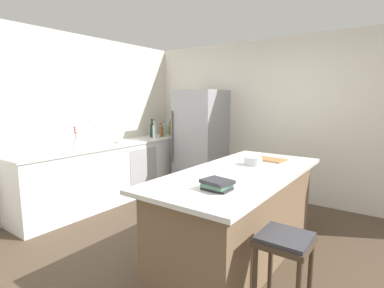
% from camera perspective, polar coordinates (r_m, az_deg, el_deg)
% --- Properties ---
extents(ground_plane, '(7.20, 7.20, 0.00)m').
position_cam_1_polar(ground_plane, '(3.43, 1.85, -19.81)').
color(ground_plane, '#4C3D2D').
extents(wall_rear, '(6.00, 0.10, 2.60)m').
position_cam_1_polar(wall_rear, '(5.06, 16.40, 4.49)').
color(wall_rear, silver).
rests_on(wall_rear, ground_plane).
extents(wall_left, '(0.10, 6.00, 2.60)m').
position_cam_1_polar(wall_left, '(4.85, -22.90, 4.00)').
color(wall_left, silver).
rests_on(wall_left, ground_plane).
extents(counter_run_left, '(0.64, 3.16, 0.93)m').
position_cam_1_polar(counter_run_left, '(4.99, -14.94, -5.20)').
color(counter_run_left, white).
rests_on(counter_run_left, ground_plane).
extents(kitchen_island, '(1.01, 2.28, 0.91)m').
position_cam_1_polar(kitchen_island, '(3.20, 9.14, -13.03)').
color(kitchen_island, '#7A6047').
rests_on(kitchen_island, ground_plane).
extents(refrigerator, '(0.77, 0.76, 1.79)m').
position_cam_1_polar(refrigerator, '(5.30, 1.70, 0.63)').
color(refrigerator, '#93969B').
rests_on(refrigerator, ground_plane).
extents(bar_stool, '(0.36, 0.36, 0.70)m').
position_cam_1_polar(bar_stool, '(2.31, 17.34, -19.31)').
color(bar_stool, '#473828').
rests_on(bar_stool, ground_plane).
extents(sink_faucet, '(0.15, 0.05, 0.30)m').
position_cam_1_polar(sink_faucet, '(4.76, -18.05, 1.62)').
color(sink_faucet, silver).
rests_on(sink_faucet, counter_run_left).
extents(flower_vase, '(0.09, 0.09, 0.33)m').
position_cam_1_polar(flower_vase, '(4.44, -21.49, 0.13)').
color(flower_vase, silver).
rests_on(flower_vase, counter_run_left).
extents(paper_towel_roll, '(0.14, 0.14, 0.31)m').
position_cam_1_polar(paper_towel_roll, '(4.94, -14.02, 1.75)').
color(paper_towel_roll, gray).
rests_on(paper_towel_roll, counter_run_left).
extents(syrup_bottle, '(0.06, 0.06, 0.26)m').
position_cam_1_polar(syrup_bottle, '(5.92, -4.19, 2.79)').
color(syrup_bottle, '#5B3319').
rests_on(syrup_bottle, counter_run_left).
extents(olive_oil_bottle, '(0.06, 0.06, 0.31)m').
position_cam_1_polar(olive_oil_bottle, '(5.79, -4.08, 2.85)').
color(olive_oil_bottle, olive).
rests_on(olive_oil_bottle, counter_run_left).
extents(hot_sauce_bottle, '(0.06, 0.06, 0.24)m').
position_cam_1_polar(hot_sauce_bottle, '(5.76, -5.31, 2.51)').
color(hot_sauce_bottle, red).
rests_on(hot_sauce_bottle, counter_run_left).
extents(gin_bottle, '(0.08, 0.08, 0.28)m').
position_cam_1_polar(gin_bottle, '(5.65, -5.35, 2.62)').
color(gin_bottle, '#8CB79E').
rests_on(gin_bottle, counter_run_left).
extents(vinegar_bottle, '(0.06, 0.06, 0.26)m').
position_cam_1_polar(vinegar_bottle, '(5.58, -5.97, 2.43)').
color(vinegar_bottle, '#994C23').
rests_on(vinegar_bottle, counter_run_left).
extents(wine_bottle, '(0.07, 0.07, 0.34)m').
position_cam_1_polar(wine_bottle, '(5.59, -7.73, 2.76)').
color(wine_bottle, '#19381E').
rests_on(wine_bottle, counter_run_left).
extents(soda_bottle, '(0.07, 0.07, 0.34)m').
position_cam_1_polar(soda_bottle, '(5.41, -7.24, 2.49)').
color(soda_bottle, silver).
rests_on(soda_bottle, counter_run_left).
extents(cookbook_stack, '(0.26, 0.23, 0.08)m').
position_cam_1_polar(cookbook_stack, '(2.42, 4.86, -7.79)').
color(cookbook_stack, '#2D2D33').
rests_on(cookbook_stack, kitchen_island).
extents(mixing_bowl, '(0.20, 0.20, 0.09)m').
position_cam_1_polar(mixing_bowl, '(3.36, 11.70, -3.23)').
color(mixing_bowl, '#B2B5BA').
rests_on(mixing_bowl, kitchen_island).
extents(cutting_board, '(0.38, 0.27, 0.02)m').
position_cam_1_polar(cutting_board, '(3.68, 14.72, -2.89)').
color(cutting_board, '#9E7042').
rests_on(cutting_board, kitchen_island).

